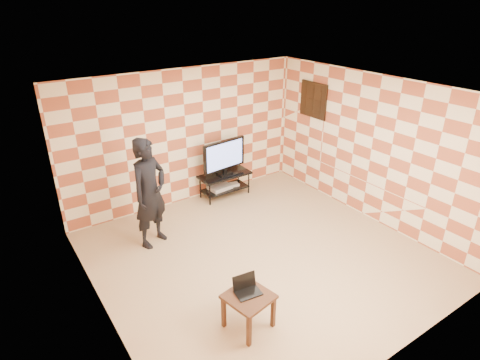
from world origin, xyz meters
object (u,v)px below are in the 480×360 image
tv (224,156)px  person (150,193)px  side_table (249,301)px  tv_stand (225,180)px

tv → person: (-1.96, -0.81, 0.04)m
tv → person: bearing=-157.6°
side_table → person: (-0.22, 2.51, 0.54)m
tv_stand → side_table: (-1.74, -3.33, 0.04)m
tv_stand → person: (-1.96, -0.81, 0.58)m
side_table → tv_stand: bearing=62.4°
tv → person: 2.12m
side_table → person: bearing=94.9°
side_table → person: person is taller
tv_stand → person: 2.20m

